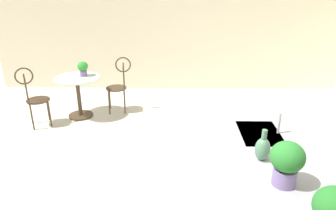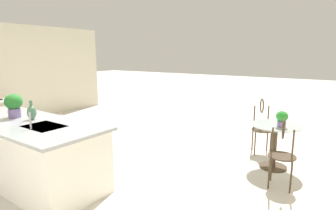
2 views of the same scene
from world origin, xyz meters
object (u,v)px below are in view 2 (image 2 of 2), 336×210
Objects in this scene: chair_near_window at (282,150)px; potted_plant_counter_near at (14,104)px; potted_plant_on_table at (282,118)px; bistro_table at (275,142)px; chair_by_island at (262,123)px; vase_on_counter at (32,112)px.

potted_plant_counter_near is at bearing 27.84° from chair_near_window.
potted_plant_counter_near is (3.34, 2.44, 0.24)m from potted_plant_on_table.
potted_plant_on_table reaches higher than bistro_table.
chair_by_island reaches higher than potted_plant_on_table.
potted_plant_counter_near is at bearing 12.68° from vase_on_counter.
potted_plant_counter_near is 1.26× the size of vase_on_counter.
potted_plant_counter_near reaches higher than bistro_table.
chair_near_window reaches higher than potted_plant_on_table.
potted_plant_counter_near is at bearing 38.09° from bistro_table.
bistro_table is at bearing 122.68° from chair_by_island.
chair_by_island is (0.66, -1.32, 0.00)m from chair_near_window.
bistro_table is at bearing -44.01° from potted_plant_on_table.
vase_on_counter is (2.89, 2.46, 0.58)m from bistro_table.
chair_by_island is at bearing -63.39° from chair_near_window.
potted_plant_on_table is at bearing 135.99° from bistro_table.
vase_on_counter is at bearing 40.42° from bistro_table.
vase_on_counter is at bearing 51.11° from chair_by_island.
vase_on_counter is at bearing -167.32° from potted_plant_counter_near.
potted_plant_on_table is 3.82m from vase_on_counter.
chair_near_window is at bearing 110.51° from bistro_table.
vase_on_counter is (-0.35, -0.08, -0.10)m from potted_plant_counter_near.
chair_by_island is at bearing -128.89° from vase_on_counter.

